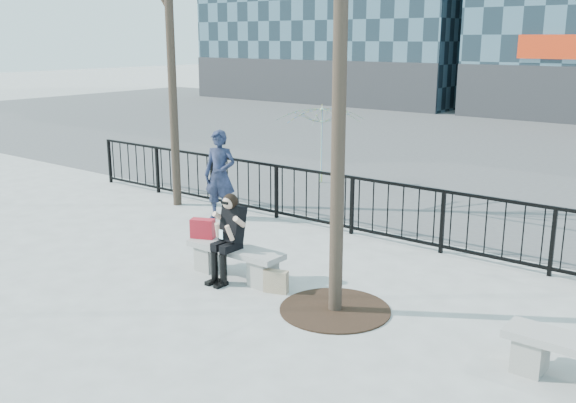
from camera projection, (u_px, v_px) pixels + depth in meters
The scene contains 10 objects.
ground at pixel (236, 277), 9.85m from camera, with size 120.00×120.00×0.00m, color gray.
street_surface at pixel (539, 148), 21.34m from camera, with size 60.00×23.00×0.01m, color #474747.
railing at pixel (343, 204), 12.02m from camera, with size 14.00×0.06×1.10m.
tree_grate at pixel (335, 309), 8.65m from camera, with size 1.50×1.50×0.02m, color black.
bench_main at pixel (235, 258), 9.78m from camera, with size 1.65×0.46×0.49m.
seated_woman at pixel (228, 238), 9.57m from camera, with size 0.50×0.64×1.34m.
handbag at pixel (203, 229), 10.13m from camera, with size 0.37×0.18×0.31m, color #B21522.
shopping_bag at pixel (276, 282), 9.22m from camera, with size 0.35×0.13×0.33m, color beige.
standing_man at pixel (220, 175), 12.82m from camera, with size 0.66×0.43×1.81m, color black.
vendor_umbrella at pixel (320, 144), 15.97m from camera, with size 2.17×2.21×1.99m, color yellow.
Camera 1 is at (6.31, -6.83, 3.57)m, focal length 40.00 mm.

